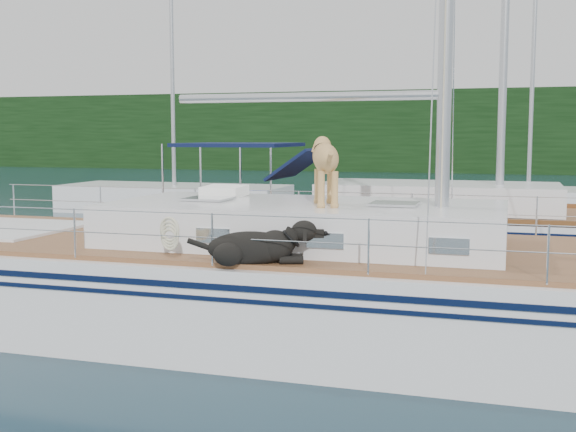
% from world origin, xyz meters
% --- Properties ---
extents(ground, '(120.00, 120.00, 0.00)m').
position_xyz_m(ground, '(0.00, 0.00, 0.00)').
color(ground, black).
rests_on(ground, ground).
extents(tree_line, '(90.00, 3.00, 6.00)m').
position_xyz_m(tree_line, '(0.00, 45.00, 3.00)').
color(tree_line, black).
rests_on(tree_line, ground).
extents(shore_bank, '(92.00, 1.00, 1.20)m').
position_xyz_m(shore_bank, '(0.00, 46.20, 0.60)').
color(shore_bank, '#595147').
rests_on(shore_bank, ground).
extents(main_sailboat, '(12.00, 3.94, 14.01)m').
position_xyz_m(main_sailboat, '(0.10, -0.01, 0.68)').
color(main_sailboat, silver).
rests_on(main_sailboat, ground).
extents(neighbor_sailboat, '(11.00, 3.50, 13.30)m').
position_xyz_m(neighbor_sailboat, '(0.93, 5.86, 0.63)').
color(neighbor_sailboat, silver).
rests_on(neighbor_sailboat, ground).
extents(bg_boat_west, '(8.00, 3.00, 11.65)m').
position_xyz_m(bg_boat_west, '(-8.00, 14.00, 0.45)').
color(bg_boat_west, silver).
rests_on(bg_boat_west, ground).
extents(bg_boat_center, '(7.20, 3.00, 11.65)m').
position_xyz_m(bg_boat_center, '(4.00, 16.00, 0.45)').
color(bg_boat_center, silver).
rests_on(bg_boat_center, ground).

